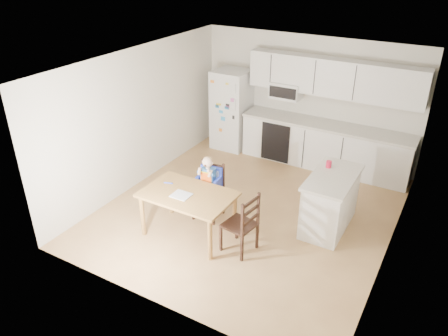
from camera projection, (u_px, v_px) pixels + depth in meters
The scene contains 10 objects.
room at pixel (265, 133), 7.21m from camera, with size 4.52×5.01×2.51m.
refrigerator at pixel (232, 110), 9.37m from camera, with size 0.72×0.70×1.70m, color silver.
kitchen_run at pixel (326, 125), 8.52m from camera, with size 3.37×0.62×2.15m.
kitchen_island at pixel (330, 201), 6.80m from camera, with size 0.65×1.23×0.91m.
red_cup at pixel (329, 164), 6.82m from camera, with size 0.09×0.09×0.11m, color red.
dining_table at pixel (188, 199), 6.53m from camera, with size 1.37×0.88×0.73m.
napkin at pixel (181, 195), 6.43m from camera, with size 0.28×0.24×0.01m, color #AEAEB3.
toddler_spoon at pixel (168, 183), 6.75m from camera, with size 0.02×0.02×0.12m, color blue.
chair_booster at pixel (209, 180), 6.99m from camera, with size 0.44×0.44×1.09m.
chair_side at pixel (245, 221), 6.18m from camera, with size 0.48×0.48×0.95m.
Camera 1 is at (2.74, -5.64, 4.07)m, focal length 35.00 mm.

